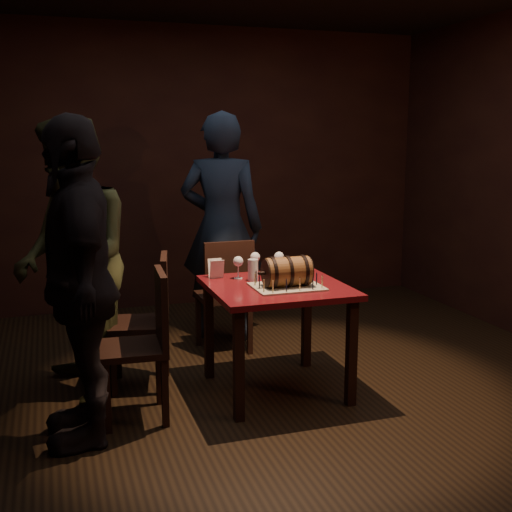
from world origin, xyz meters
name	(u,v)px	position (x,y,z in m)	size (l,w,h in m)	color
room_shell	(270,188)	(0.00, 0.00, 1.40)	(5.04, 5.04, 2.80)	black
pub_table	(276,301)	(0.06, 0.02, 0.64)	(0.90, 0.90, 0.75)	#520D14
cake_board	(287,287)	(0.10, -0.08, 0.76)	(0.45, 0.35, 0.01)	#A69E86
barrel_cake	(287,272)	(0.10, -0.08, 0.86)	(0.36, 0.21, 0.21)	brown
birthday_candles	(287,280)	(0.10, -0.07, 0.80)	(0.40, 0.30, 0.09)	#DDD184
wine_glass_left	(238,262)	(-0.14, 0.28, 0.87)	(0.07, 0.07, 0.16)	silver
wine_glass_mid	(255,258)	(0.02, 0.39, 0.87)	(0.07, 0.07, 0.16)	silver
wine_glass_right	(279,258)	(0.19, 0.35, 0.87)	(0.07, 0.07, 0.16)	silver
pint_of_ale	(253,270)	(-0.06, 0.19, 0.82)	(0.07, 0.07, 0.15)	silver
menu_card	(216,269)	(-0.28, 0.35, 0.81)	(0.10, 0.05, 0.13)	white
chair_back	(226,290)	(-0.06, 0.88, 0.52)	(0.41, 0.41, 0.93)	black
chair_left_rear	(151,314)	(-0.74, 0.38, 0.52)	(0.47, 0.47, 0.93)	black
chair_left_front	(146,337)	(-0.85, -0.12, 0.52)	(0.42, 0.42, 0.93)	black
person_back	(222,227)	(0.02, 1.30, 0.97)	(0.70, 0.46, 1.93)	#1A2434
person_left_rear	(73,259)	(-1.24, 0.37, 0.94)	(0.91, 0.71, 1.88)	#38391C
person_left_front	(79,282)	(-1.23, -0.29, 0.93)	(1.09, 0.45, 1.86)	black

